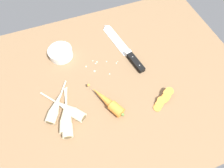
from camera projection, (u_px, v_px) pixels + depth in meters
ground_plane at (110, 84)px, 84.75cm from camera, size 120.00×90.00×4.00cm
chefs_knife at (121, 45)px, 92.48cm from camera, size 9.49×34.75×4.18cm
whole_carrot at (108, 102)px, 76.06cm from camera, size 10.88×18.47×4.20cm
parsnip_front at (65, 117)px, 73.08cm from camera, size 7.35×19.63×4.00cm
parsnip_mid_left at (66, 115)px, 73.49cm from camera, size 6.28×17.18×4.00cm
parsnip_mid_right at (69, 109)px, 74.57cm from camera, size 15.49×18.63×4.00cm
parsnip_back at (55, 108)px, 74.88cm from camera, size 11.96×17.62×4.00cm
parsnip_outer at (67, 120)px, 72.44cm from camera, size 6.18×21.11×4.00cm
carrot_slice_stack at (164, 99)px, 77.47cm from camera, size 10.66×7.57×3.85cm
prep_bowl at (61, 53)px, 88.35cm from camera, size 11.00×11.00×4.00cm
mince_crumbs at (98, 66)px, 86.74cm from camera, size 15.01×10.08×0.89cm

